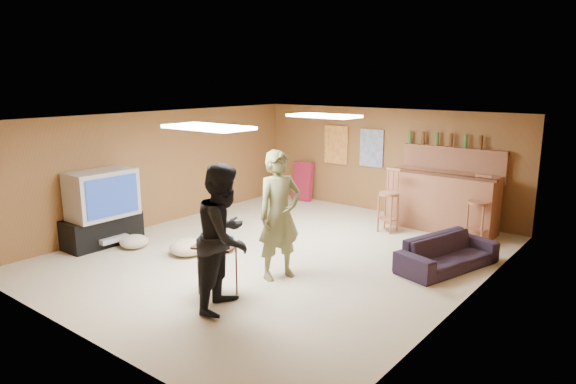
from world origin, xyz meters
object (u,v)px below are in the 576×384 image
Objects in this scene: person_olive at (279,215)px; tray_table at (217,269)px; bar_counter at (442,201)px; tv_body at (102,194)px; person_black at (225,237)px; sofa at (448,253)px.

person_olive is 1.16m from tray_table.
person_olive reaches higher than bar_counter.
person_black is at bearing -7.75° from tv_body.
sofa is at bearing 54.43° from tray_table.
bar_counter is at bearing 47.00° from tv_body.
tv_body is at bearing 175.00° from tray_table.
person_black reaches higher than sofa.
bar_counter is 1.19× the size of sofa.
tray_table is at bearing -103.51° from bar_counter.
person_olive is 1.18m from person_black.
person_olive reaches higher than person_black.
tv_body is 5.68m from sofa.
bar_counter is at bearing 7.15° from person_olive.
person_black reaches higher than tv_body.
tv_body is 0.60× the size of person_black.
person_olive is 2.63× the size of tray_table.
tv_body is 6.09m from bar_counter.
person_black is at bearing -154.59° from person_olive.
person_black reaches higher than tray_table.
tv_body is at bearing 122.89° from person_olive.
bar_counter is at bearing 41.45° from sofa.
bar_counter reaches higher than sofa.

